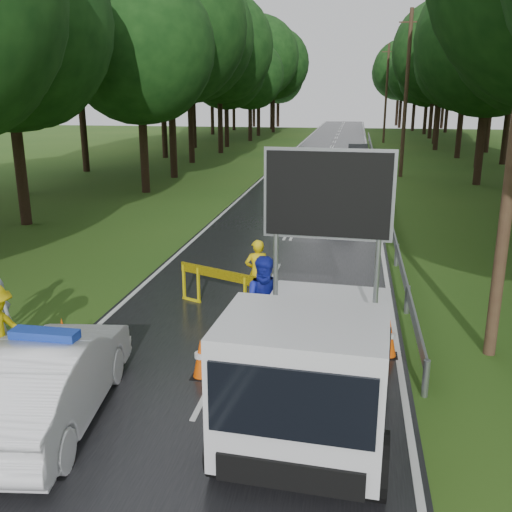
% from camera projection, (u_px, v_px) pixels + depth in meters
% --- Properties ---
extents(ground, '(160.00, 160.00, 0.00)m').
position_uv_depth(ground, '(220.00, 379.00, 10.68)').
color(ground, '#254E16').
rests_on(ground, ground).
extents(road, '(7.00, 140.00, 0.02)m').
position_uv_depth(road, '(321.00, 171.00, 39.09)').
color(road, black).
rests_on(road, ground).
extents(guardrail, '(0.12, 60.06, 0.70)m').
position_uv_depth(guardrail, '(376.00, 164.00, 38.02)').
color(guardrail, gray).
rests_on(guardrail, ground).
extents(utility_pole_mid, '(1.40, 0.24, 10.00)m').
position_uv_depth(utility_pole_mid, '(406.00, 94.00, 34.95)').
color(utility_pole_mid, '#422B1F').
rests_on(utility_pole_mid, ground).
extents(utility_pole_far, '(1.40, 0.24, 10.00)m').
position_uv_depth(utility_pole_far, '(386.00, 94.00, 59.57)').
color(utility_pole_far, '#422B1F').
rests_on(utility_pole_far, ground).
extents(police_sedan, '(2.09, 4.54, 1.58)m').
position_uv_depth(police_sedan, '(50.00, 380.00, 9.15)').
color(police_sedan, white).
rests_on(police_sedan, ground).
extents(work_truck, '(2.65, 5.45, 4.24)m').
position_uv_depth(work_truck, '(313.00, 359.00, 8.93)').
color(work_truck, gray).
rests_on(work_truck, ground).
extents(barrier, '(2.29, 1.03, 1.02)m').
position_uv_depth(barrier, '(221.00, 279.00, 13.93)').
color(barrier, '#DAC70B').
rests_on(barrier, ground).
extents(officer, '(0.72, 0.60, 1.69)m').
position_uv_depth(officer, '(257.00, 272.00, 14.23)').
color(officer, yellow).
rests_on(officer, ground).
extents(civilian, '(1.10, 0.94, 1.99)m').
position_uv_depth(civilian, '(266.00, 303.00, 11.74)').
color(civilian, '#1A25AB').
rests_on(civilian, ground).
extents(queue_car_first, '(1.73, 4.03, 1.36)m').
position_uv_depth(queue_car_first, '(342.00, 200.00, 24.84)').
color(queue_car_first, '#404448').
rests_on(queue_car_first, ground).
extents(queue_car_second, '(2.67, 5.61, 1.58)m').
position_uv_depth(queue_car_second, '(333.00, 177.00, 30.59)').
color(queue_car_second, gray).
rests_on(queue_car_second, ground).
extents(queue_car_third, '(3.01, 5.57, 1.48)m').
position_uv_depth(queue_car_third, '(360.00, 163.00, 37.23)').
color(queue_car_third, black).
rests_on(queue_car_third, ground).
extents(queue_car_fourth, '(1.48, 4.21, 1.39)m').
position_uv_depth(queue_car_fourth, '(358.00, 153.00, 43.45)').
color(queue_car_fourth, '#393C40').
rests_on(queue_car_fourth, ground).
extents(cone_near_left, '(0.36, 0.36, 0.76)m').
position_uv_depth(cone_near_left, '(59.00, 375.00, 10.07)').
color(cone_near_left, black).
rests_on(cone_near_left, ground).
extents(cone_center, '(0.37, 0.37, 0.77)m').
position_uv_depth(cone_center, '(201.00, 359.00, 10.64)').
color(cone_center, black).
rests_on(cone_center, ground).
extents(cone_far, '(0.34, 0.34, 0.72)m').
position_uv_depth(cone_far, '(264.00, 279.00, 15.31)').
color(cone_far, black).
rests_on(cone_far, ground).
extents(cone_left_mid, '(0.37, 0.37, 0.79)m').
position_uv_depth(cone_left_mid, '(63.00, 337.00, 11.60)').
color(cone_left_mid, black).
rests_on(cone_left_mid, ground).
extents(cone_right, '(0.38, 0.38, 0.81)m').
position_uv_depth(cone_right, '(389.00, 339.00, 11.48)').
color(cone_right, black).
rests_on(cone_right, ground).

